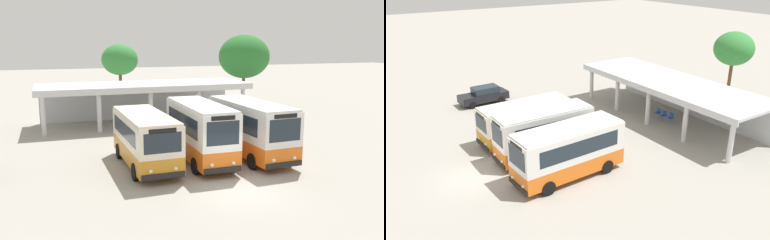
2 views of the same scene
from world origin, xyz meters
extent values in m
plane|color=#A39E93|center=(0.00, 0.00, 0.00)|extent=(180.00, 180.00, 0.00)
cylinder|color=black|center=(-2.17, 3.08, 0.45)|extent=(0.25, 0.91, 0.90)
cylinder|color=black|center=(-4.36, 3.02, 0.45)|extent=(0.25, 0.91, 0.90)
cylinder|color=black|center=(-2.30, 7.35, 0.45)|extent=(0.25, 0.91, 0.90)
cylinder|color=black|center=(-4.48, 7.29, 0.45)|extent=(0.25, 0.91, 0.90)
cube|color=orange|center=(-3.33, 5.18, 0.86)|extent=(2.49, 6.95, 0.95)
cube|color=beige|center=(-3.33, 5.18, 2.10)|extent=(2.49, 6.95, 1.53)
cube|color=beige|center=(-3.33, 5.18, 2.93)|extent=(2.41, 6.74, 0.12)
cube|color=black|center=(-3.23, 1.71, 0.52)|extent=(2.17, 0.16, 0.28)
cube|color=#1E2833|center=(-3.23, 1.76, 2.15)|extent=(1.88, 0.10, 1.00)
cube|color=black|center=(-3.23, 1.76, 2.75)|extent=(1.37, 0.09, 0.24)
cube|color=#1E2833|center=(-2.20, 5.32, 2.15)|extent=(0.20, 5.51, 0.84)
cube|color=#1E2833|center=(-4.47, 5.25, 2.15)|extent=(0.20, 5.51, 0.84)
sphere|color=#EAEACC|center=(-2.60, 1.74, 0.83)|extent=(0.20, 0.20, 0.20)
sphere|color=#EAEACC|center=(-3.86, 1.70, 0.83)|extent=(0.20, 0.20, 0.20)
cylinder|color=black|center=(0.87, 2.96, 0.45)|extent=(0.23, 0.90, 0.90)
cylinder|color=black|center=(-1.17, 2.97, 0.45)|extent=(0.23, 0.90, 0.90)
cylinder|color=black|center=(0.90, 7.13, 0.45)|extent=(0.23, 0.90, 0.90)
cylinder|color=black|center=(-1.14, 7.14, 0.45)|extent=(0.23, 0.90, 0.90)
cube|color=orange|center=(-0.14, 5.05, 0.90)|extent=(2.18, 6.74, 1.04)
cube|color=white|center=(-0.14, 5.05, 2.36)|extent=(2.18, 6.74, 1.88)
cube|color=white|center=(-0.14, 5.05, 3.36)|extent=(2.11, 6.54, 0.12)
cube|color=black|center=(-0.16, 1.66, 0.52)|extent=(2.03, 0.11, 0.28)
cube|color=#1E2833|center=(-0.16, 1.70, 2.41)|extent=(1.75, 0.06, 1.22)
cube|color=black|center=(-0.16, 1.70, 3.18)|extent=(1.28, 0.06, 0.24)
cube|color=#1E2833|center=(0.92, 5.14, 2.41)|extent=(0.08, 5.38, 1.04)
cube|color=#1E2833|center=(-1.19, 5.16, 2.41)|extent=(0.08, 5.38, 1.04)
sphere|color=#EAEACC|center=(0.43, 1.66, 0.83)|extent=(0.20, 0.20, 0.20)
sphere|color=#EAEACC|center=(-0.74, 1.67, 0.83)|extent=(0.20, 0.20, 0.20)
cylinder|color=black|center=(4.27, 2.86, 0.45)|extent=(0.26, 0.91, 0.90)
cylinder|color=black|center=(2.06, 2.76, 0.45)|extent=(0.26, 0.91, 0.90)
cylinder|color=black|center=(4.06, 7.26, 0.45)|extent=(0.26, 0.91, 0.90)
cylinder|color=black|center=(1.85, 7.16, 0.45)|extent=(0.26, 0.91, 0.90)
cube|color=orange|center=(3.06, 5.01, 0.89)|extent=(2.66, 7.21, 1.02)
cube|color=silver|center=(3.06, 5.01, 2.32)|extent=(2.66, 7.21, 1.84)
cube|color=silver|center=(3.06, 5.01, 3.30)|extent=(2.58, 6.99, 0.12)
cube|color=black|center=(3.23, 1.43, 0.52)|extent=(2.20, 0.21, 0.28)
cube|color=#1E2833|center=(3.23, 1.48, 2.37)|extent=(1.90, 0.14, 1.19)
cube|color=black|center=(3.23, 1.48, 3.12)|extent=(1.39, 0.12, 0.24)
cube|color=#1E2833|center=(4.20, 5.17, 2.37)|extent=(0.32, 5.68, 1.01)
cube|color=#1E2833|center=(1.91, 5.05, 2.37)|extent=(0.32, 5.68, 1.01)
sphere|color=#EAEACC|center=(3.87, 1.47, 0.83)|extent=(0.20, 0.20, 0.20)
sphere|color=#EAEACC|center=(2.60, 1.41, 0.83)|extent=(0.20, 0.20, 0.20)
cylinder|color=black|center=(-12.22, 4.15, 0.32)|extent=(0.21, 0.65, 0.64)
cylinder|color=black|center=(-13.88, 4.08, 0.32)|extent=(0.21, 0.65, 0.64)
cylinder|color=black|center=(-12.34, 6.97, 0.32)|extent=(0.21, 0.65, 0.64)
cylinder|color=black|center=(-13.99, 6.90, 0.32)|extent=(0.21, 0.65, 0.64)
cube|color=black|center=(-13.11, 5.52, 0.67)|extent=(1.95, 4.62, 0.70)
cube|color=#1E2833|center=(-13.12, 5.75, 1.32)|extent=(1.59, 2.43, 0.60)
cylinder|color=silver|center=(-8.72, 14.97, 1.60)|extent=(0.36, 0.36, 3.20)
cylinder|color=silver|center=(-4.69, 14.97, 1.60)|extent=(0.36, 0.36, 3.20)
cylinder|color=silver|center=(-0.67, 14.97, 1.60)|extent=(0.36, 0.36, 3.20)
cylinder|color=silver|center=(3.36, 14.97, 1.60)|extent=(0.36, 0.36, 3.20)
cylinder|color=silver|center=(7.39, 14.97, 1.60)|extent=(0.36, 0.36, 3.20)
cube|color=silver|center=(-0.67, 19.77, 1.60)|extent=(16.91, 0.20, 3.20)
cube|color=silver|center=(-0.67, 17.27, 3.30)|extent=(17.41, 5.70, 0.20)
cube|color=silver|center=(-0.67, 14.47, 3.06)|extent=(17.41, 0.10, 0.28)
cylinder|color=slate|center=(-1.08, 16.54, 0.22)|extent=(0.03, 0.03, 0.44)
cylinder|color=slate|center=(-1.43, 16.54, 0.22)|extent=(0.03, 0.03, 0.44)
cylinder|color=slate|center=(-1.09, 16.90, 0.22)|extent=(0.03, 0.03, 0.44)
cylinder|color=slate|center=(-1.44, 16.89, 0.22)|extent=(0.03, 0.03, 0.44)
cube|color=#1E4CB2|center=(-1.26, 16.72, 0.46)|extent=(0.45, 0.45, 0.04)
cube|color=#1E4CB2|center=(-1.27, 16.92, 0.66)|extent=(0.44, 0.05, 0.40)
cylinder|color=slate|center=(-0.36, 16.50, 0.22)|extent=(0.03, 0.03, 0.44)
cylinder|color=slate|center=(-0.71, 16.49, 0.22)|extent=(0.03, 0.03, 0.44)
cylinder|color=slate|center=(-0.36, 16.85, 0.22)|extent=(0.03, 0.03, 0.44)
cylinder|color=slate|center=(-0.72, 16.84, 0.22)|extent=(0.03, 0.03, 0.44)
cube|color=#1E4CB2|center=(-0.54, 16.67, 0.46)|extent=(0.45, 0.45, 0.04)
cube|color=#1E4CB2|center=(-0.54, 16.87, 0.66)|extent=(0.44, 0.05, 0.40)
cylinder|color=slate|center=(0.37, 16.59, 0.22)|extent=(0.03, 0.03, 0.44)
cylinder|color=slate|center=(0.02, 16.58, 0.22)|extent=(0.03, 0.03, 0.44)
cylinder|color=slate|center=(0.36, 16.94, 0.22)|extent=(0.03, 0.03, 0.44)
cylinder|color=slate|center=(0.01, 16.93, 0.22)|extent=(0.03, 0.03, 0.44)
cube|color=#1E4CB2|center=(0.19, 16.76, 0.46)|extent=(0.45, 0.45, 0.04)
cube|color=#1E4CB2|center=(0.19, 16.96, 0.66)|extent=(0.44, 0.05, 0.40)
cylinder|color=brown|center=(-1.23, 25.97, 1.81)|extent=(0.32, 0.32, 3.62)
ellipsoid|color=#338438|center=(-1.23, 25.97, 5.01)|extent=(3.71, 3.71, 3.15)
camera|label=1|loc=(-8.10, -16.63, 6.93)|focal=38.60mm
camera|label=2|loc=(21.81, -6.54, 12.66)|focal=37.21mm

